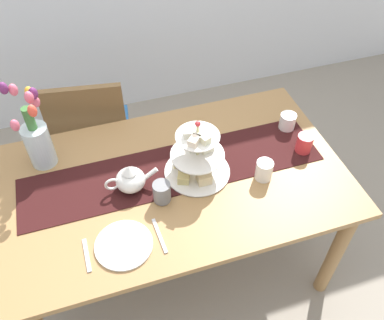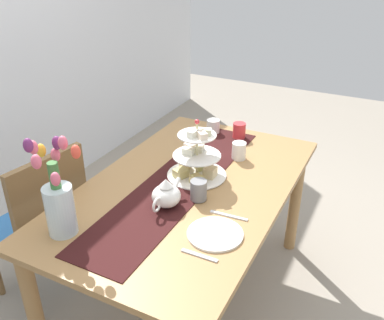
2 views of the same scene
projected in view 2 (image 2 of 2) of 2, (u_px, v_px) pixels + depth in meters
ground_plane at (188, 297)px, 2.40m from camera, size 8.00×8.00×0.00m
dining_table at (188, 203)px, 2.11m from camera, size 1.54×0.92×0.74m
chair_left at (42, 222)px, 2.19m from camera, size 0.48×0.48×0.91m
table_runner at (179, 182)px, 2.07m from camera, size 1.39×0.31×0.00m
tiered_cake_stand at (196, 160)px, 2.09m from camera, size 0.30×0.30×0.30m
teapot at (166, 195)px, 1.87m from camera, size 0.24×0.13×0.14m
tulip_vase at (58, 199)px, 1.65m from camera, size 0.19×0.20×0.44m
cream_jug at (213, 126)px, 2.59m from camera, size 0.08×0.08×0.08m
dinner_plate_left at (215, 234)px, 1.71m from camera, size 0.23×0.23×0.01m
fork_left at (199, 255)px, 1.59m from camera, size 0.02×0.15×0.01m
knife_left at (229, 216)px, 1.82m from camera, size 0.02×0.17×0.01m
mug_grey at (199, 190)px, 1.92m from camera, size 0.08×0.08×0.09m
mug_white_text at (239, 151)px, 2.28m from camera, size 0.08×0.08×0.09m
mug_orange at (239, 131)px, 2.52m from camera, size 0.08×0.08×0.09m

